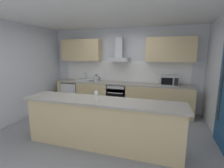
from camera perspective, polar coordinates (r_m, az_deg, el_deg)
ground at (r=4.09m, az=-2.88°, el=-15.94°), size 5.83×4.77×0.02m
ceiling at (r=3.75m, az=-3.28°, el=22.81°), size 5.83×4.77×0.02m
wall_back at (r=5.55m, az=4.01°, el=5.18°), size 5.83×0.12×2.60m
wall_left at (r=5.12m, az=-30.06°, el=3.36°), size 0.12×4.77×2.60m
backsplash_tile at (r=5.49m, az=3.82°, el=4.39°), size 4.11×0.02×0.66m
counter_back at (r=5.33m, az=2.94°, el=-4.30°), size 4.25×0.60×0.90m
counter_island at (r=3.31m, az=-3.59°, el=-13.24°), size 3.08×0.64×0.94m
upper_cabinets at (r=5.31m, az=3.50°, el=11.54°), size 4.19×0.32×0.70m
oven at (r=5.33m, az=1.99°, el=-4.20°), size 0.60×0.62×0.80m
refrigerator at (r=5.96m, az=-13.25°, el=-3.24°), size 0.58×0.60×0.85m
microwave at (r=5.00m, az=18.91°, el=1.18°), size 0.50×0.38×0.30m
sink at (r=5.66m, az=-9.45°, el=1.37°), size 0.50×0.40×0.26m
kettle at (r=5.42m, az=-5.39°, el=1.89°), size 0.29×0.15×0.24m
range_hood at (r=5.28m, az=2.46°, el=10.22°), size 0.62×0.45×0.72m
wine_glass at (r=3.13m, az=-5.42°, el=-3.29°), size 0.08×0.08×0.18m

